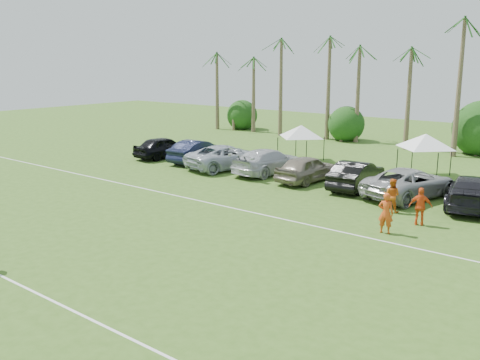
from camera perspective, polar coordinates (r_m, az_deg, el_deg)
The scene contains 23 objects.
field_lines at distance 23.96m, azimuth -11.02°, elevation -5.78°, with size 80.00×12.10×0.01m.
palm_tree_0 at distance 59.54m, azimuth -3.01°, elevation 12.71°, with size 2.40×2.40×8.90m.
palm_tree_1 at distance 56.35m, azimuth 0.90°, elevation 13.61°, with size 2.40×2.40×9.90m.
palm_tree_2 at distance 53.46m, azimuth 5.29°, elevation 14.53°, with size 2.40×2.40×10.90m.
palm_tree_3 at distance 51.40m, azimuth 9.17°, elevation 15.44°, with size 2.40×2.40×11.90m.
palm_tree_4 at distance 49.48m, azimuth 13.19°, elevation 12.39°, with size 2.40×2.40×8.90m.
palm_tree_5 at distance 47.88m, azimuth 17.67°, elevation 13.18°, with size 2.40×2.40×9.90m.
palm_tree_6 at distance 46.60m, azimuth 22.46°, elevation 13.91°, with size 2.40×2.40×10.90m.
bush_tree_0 at distance 58.65m, azimuth -0.08°, elevation 7.17°, with size 4.00×4.00×4.00m.
bush_tree_1 at distance 51.58m, azimuth 11.34°, elevation 6.15°, with size 4.00×4.00×4.00m.
sideline_player_a at distance 24.40m, azimuth 15.29°, elevation -3.43°, with size 0.67×0.44×1.84m, color #D14817.
sideline_player_b at distance 27.86m, azimuth 15.88°, elevation -1.59°, with size 0.83×0.65×1.71m, color #D55D17.
sideline_player_c at distance 26.04m, azimuth 18.71°, elevation -2.70°, with size 1.04×0.43×1.78m, color #E85319.
canopy_tent_left at distance 40.35m, azimuth 6.57°, elevation 5.83°, with size 3.91×3.91×3.17m.
canopy_tent_right at distance 36.75m, azimuth 19.25°, elevation 4.67°, with size 4.05×4.05×3.28m.
parked_car_0 at distance 42.05m, azimuth -8.12°, elevation 3.49°, with size 1.98×4.92×1.68m, color black.
parked_car_1 at distance 39.98m, azimuth -4.56°, elevation 3.09°, with size 1.77×5.08×1.68m, color black.
parked_car_2 at distance 37.47m, azimuth -1.41°, elevation 2.48°, with size 2.78×6.03×1.68m, color #ABB3BC.
parked_car_3 at distance 35.87m, azimuth 3.10°, elevation 2.00°, with size 2.35×5.77×1.68m, color #BCBDC1.
parked_car_4 at distance 33.74m, azimuth 7.19°, elevation 1.23°, with size 1.98×4.92×1.68m, color gray.
parked_car_5 at distance 32.38m, azimuth 12.32°, elevation 0.54°, with size 1.77×5.08×1.68m, color black.
parked_car_6 at distance 31.02m, azimuth 17.65°, elevation -0.30°, with size 2.78×6.03×1.68m, color #9B9B9B.
parked_car_7 at distance 30.08m, azimuth 23.48°, elevation -1.17°, with size 2.35×5.77×1.68m, color black.
Camera 1 is at (17.46, -6.58, 7.54)m, focal length 40.00 mm.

